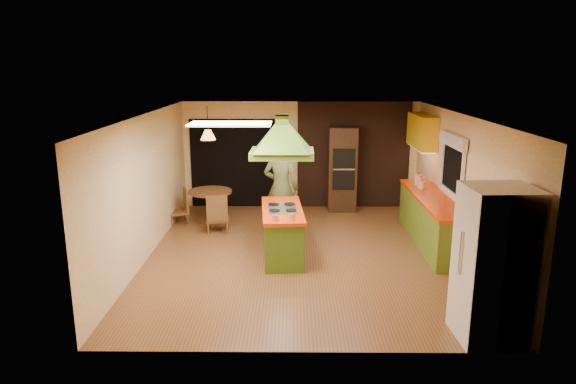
{
  "coord_description": "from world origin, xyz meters",
  "views": [
    {
      "loc": [
        -0.19,
        -8.71,
        3.33
      ],
      "look_at": [
        -0.26,
        0.03,
        1.15
      ],
      "focal_mm": 32.0,
      "sensor_mm": 36.0,
      "label": 1
    }
  ],
  "objects_px": {
    "kitchen_island": "(282,232)",
    "wall_oven": "(343,169)",
    "refrigerator": "(494,265)",
    "man": "(281,188)",
    "canister_large": "(418,180)",
    "dining_table": "(211,200)"
  },
  "relations": [
    {
      "from": "wall_oven",
      "to": "dining_table",
      "type": "bearing_deg",
      "value": -158.66
    },
    {
      "from": "kitchen_island",
      "to": "wall_oven",
      "type": "bearing_deg",
      "value": 62.07
    },
    {
      "from": "kitchen_island",
      "to": "wall_oven",
      "type": "height_order",
      "value": "wall_oven"
    },
    {
      "from": "kitchen_island",
      "to": "wall_oven",
      "type": "relative_size",
      "value": 0.91
    },
    {
      "from": "man",
      "to": "wall_oven",
      "type": "bearing_deg",
      "value": -114.78
    },
    {
      "from": "man",
      "to": "dining_table",
      "type": "relative_size",
      "value": 2.06
    },
    {
      "from": "wall_oven",
      "to": "refrigerator",
      "type": "bearing_deg",
      "value": -74.84
    },
    {
      "from": "refrigerator",
      "to": "dining_table",
      "type": "height_order",
      "value": "refrigerator"
    },
    {
      "from": "refrigerator",
      "to": "canister_large",
      "type": "distance_m",
      "value": 4.44
    },
    {
      "from": "man",
      "to": "refrigerator",
      "type": "xyz_separation_m",
      "value": [
        2.68,
        -4.02,
        0.01
      ]
    },
    {
      "from": "refrigerator",
      "to": "dining_table",
      "type": "distance_m",
      "value": 6.43
    },
    {
      "from": "man",
      "to": "canister_large",
      "type": "distance_m",
      "value": 2.85
    },
    {
      "from": "wall_oven",
      "to": "man",
      "type": "bearing_deg",
      "value": -125.11
    },
    {
      "from": "kitchen_island",
      "to": "man",
      "type": "distance_m",
      "value": 1.33
    },
    {
      "from": "kitchen_island",
      "to": "man",
      "type": "xyz_separation_m",
      "value": [
        -0.05,
        1.22,
        0.52
      ]
    },
    {
      "from": "man",
      "to": "wall_oven",
      "type": "height_order",
      "value": "wall_oven"
    },
    {
      "from": "refrigerator",
      "to": "canister_large",
      "type": "bearing_deg",
      "value": 85.03
    },
    {
      "from": "kitchen_island",
      "to": "refrigerator",
      "type": "bearing_deg",
      "value": -50.78
    },
    {
      "from": "kitchen_island",
      "to": "dining_table",
      "type": "height_order",
      "value": "kitchen_island"
    },
    {
      "from": "man",
      "to": "wall_oven",
      "type": "distance_m",
      "value": 2.27
    },
    {
      "from": "kitchen_island",
      "to": "refrigerator",
      "type": "xyz_separation_m",
      "value": [
        2.63,
        -2.8,
        0.53
      ]
    },
    {
      "from": "man",
      "to": "refrigerator",
      "type": "bearing_deg",
      "value": 136.65
    }
  ]
}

